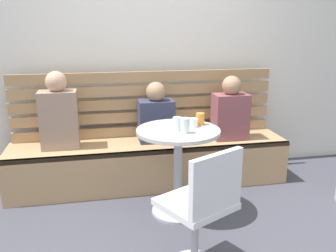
{
  "coord_description": "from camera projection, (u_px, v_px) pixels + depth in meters",
  "views": [
    {
      "loc": [
        -0.51,
        -2.15,
        1.55
      ],
      "look_at": [
        0.07,
        0.66,
        0.75
      ],
      "focal_mm": 38.9,
      "sensor_mm": 36.0,
      "label": 1
    }
  ],
  "objects": [
    {
      "name": "cup_tumbler_orange",
      "position": [
        200.0,
        119.0,
        3.04
      ],
      "size": [
        0.07,
        0.07,
        0.1
      ],
      "primitive_type": "cylinder",
      "color": "orange",
      "rests_on": "cafe_table"
    },
    {
      "name": "cup_glass_tall",
      "position": [
        185.0,
        126.0,
        2.81
      ],
      "size": [
        0.07,
        0.07,
        0.12
      ],
      "primitive_type": "cylinder",
      "color": "silver",
      "rests_on": "cafe_table"
    },
    {
      "name": "back_wall",
      "position": [
        142.0,
        35.0,
        3.7
      ],
      "size": [
        5.2,
        0.1,
        2.9
      ],
      "primitive_type": "cube",
      "color": "silver",
      "rests_on": "ground"
    },
    {
      "name": "person_child_left",
      "position": [
        230.0,
        111.0,
        3.62
      ],
      "size": [
        0.34,
        0.22,
        0.63
      ],
      "color": "brown",
      "rests_on": "booth_bench"
    },
    {
      "name": "cup_water_clear",
      "position": [
        177.0,
        124.0,
        2.87
      ],
      "size": [
        0.07,
        0.07,
        0.11
      ],
      "primitive_type": "cylinder",
      "color": "white",
      "rests_on": "cafe_table"
    },
    {
      "name": "white_chair",
      "position": [
        203.0,
        208.0,
        2.23
      ],
      "size": [
        0.54,
        0.54,
        0.85
      ],
      "color": "#ADADB2",
      "rests_on": "ground"
    },
    {
      "name": "booth_backrest",
      "position": [
        146.0,
        104.0,
        3.7
      ],
      "size": [
        2.65,
        0.04,
        0.66
      ],
      "color": "#A68157",
      "rests_on": "booth_bench"
    },
    {
      "name": "person_child_middle",
      "position": [
        156.0,
        116.0,
        3.54
      ],
      "size": [
        0.34,
        0.22,
        0.59
      ],
      "color": "#333851",
      "rests_on": "booth_bench"
    },
    {
      "name": "cup_ceramic_white",
      "position": [
        193.0,
        123.0,
        2.99
      ],
      "size": [
        0.08,
        0.08,
        0.07
      ],
      "primitive_type": "cylinder",
      "color": "white",
      "rests_on": "cafe_table"
    },
    {
      "name": "person_adult",
      "position": [
        59.0,
        114.0,
        3.33
      ],
      "size": [
        0.34,
        0.22,
        0.71
      ],
      "color": "#9E7F6B",
      "rests_on": "booth_bench"
    },
    {
      "name": "booth_bench",
      "position": [
        151.0,
        163.0,
        3.62
      ],
      "size": [
        2.7,
        0.52,
        0.44
      ],
      "color": "tan",
      "rests_on": "ground"
    },
    {
      "name": "cafe_table",
      "position": [
        178.0,
        155.0,
        2.99
      ],
      "size": [
        0.68,
        0.68,
        0.74
      ],
      "color": "#ADADB2",
      "rests_on": "ground"
    }
  ]
}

